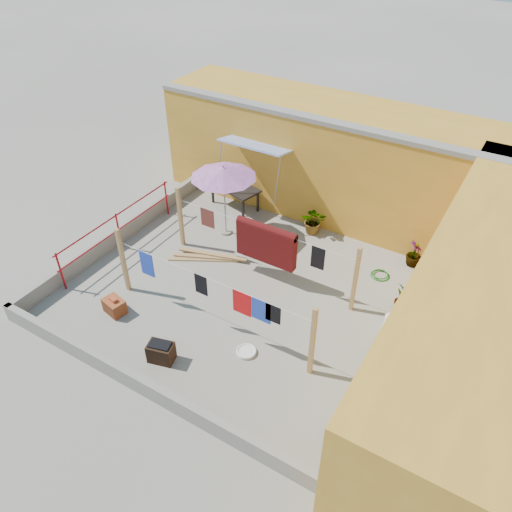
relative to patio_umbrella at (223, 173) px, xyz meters
The scene contains 21 objects.
ground 3.24m from the patio_umbrella, 46.42° to the right, with size 80.00×80.00×0.00m, color #9E998E.
wall_back 3.64m from the patio_umbrella, 50.74° to the left, with size 11.00×3.27×3.21m.
wall_right 7.25m from the patio_umbrella, 15.09° to the right, with size 2.40×9.00×3.20m, color gold.
parapet_front 6.00m from the patio_umbrella, 71.82° to the right, with size 8.30×0.16×0.44m, color gray.
parapet_left 3.42m from the patio_umbrella, 140.45° to the right, with size 0.16×7.30×0.44m, color gray.
red_railing 3.17m from the patio_umbrella, 134.56° to the right, with size 0.05×4.20×1.10m.
clothesline_rig 2.53m from the patio_umbrella, 34.79° to the right, with size 5.09×2.35×1.80m.
patio_umbrella is the anchor object (origin of this frame).
outdoor_table 1.91m from the patio_umbrella, 112.45° to the left, with size 1.69×1.12×0.73m.
brick_stack 4.43m from the patio_umbrella, 95.72° to the right, with size 0.57×0.47×0.44m.
lumber_pile 2.27m from the patio_umbrella, 78.01° to the right, with size 1.94×1.08×0.12m.
brazier 5.13m from the patio_umbrella, 72.39° to the right, with size 0.61×0.49×0.48m.
white_basin 4.94m from the patio_umbrella, 50.60° to the right, with size 0.44×0.44×0.08m.
water_jug_a 5.83m from the patio_umbrella, ahead, with size 0.22×0.22×0.34m.
water_jug_b 5.67m from the patio_umbrella, 12.81° to the right, with size 0.25×0.25×0.38m.
green_hose 4.87m from the patio_umbrella, ahead, with size 0.48×0.48×0.07m.
plant_back_a 2.93m from the patio_umbrella, 31.73° to the left, with size 0.71×0.62×0.79m, color #205117.
plant_back_b 5.42m from the patio_umbrella, 14.66° to the left, with size 0.40×0.40×0.71m, color #205117.
plant_right_a 5.50m from the patio_umbrella, ahead, with size 0.43×0.29×0.81m, color #205117.
plant_right_b 6.11m from the patio_umbrella, 23.56° to the right, with size 0.37×0.30×0.68m, color #205117.
plant_right_c 7.25m from the patio_umbrella, 38.85° to the right, with size 0.48×0.42×0.54m, color #205117.
Camera 1 is at (5.03, -7.72, 8.24)m, focal length 35.00 mm.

